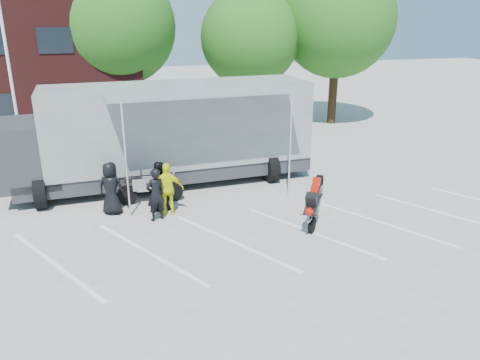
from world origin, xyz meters
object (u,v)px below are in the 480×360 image
tree_right (338,20)px  parked_motorcycle (151,202)px  spectator_leather_c (158,186)px  spectator_hivis (168,189)px  tree_mid (250,38)px  spectator_leather_b (156,195)px  flagpole (13,45)px  tree_left (118,27)px  spectator_leather_a (111,188)px  transporter_truck (169,183)px  stunt_bike_rider (316,224)px

tree_right → parked_motorcycle: (-11.75, -9.87, -5.88)m
tree_right → spectator_leather_c: size_ratio=5.45×
parked_motorcycle → spectator_hivis: 1.51m
tree_mid → parked_motorcycle: 13.32m
tree_right → spectator_leather_b: tree_right is taller
tree_right → parked_motorcycle: tree_right is taller
flagpole → spectator_leather_b: bearing=-56.6°
tree_left → spectator_hivis: (0.72, -12.52, -4.70)m
parked_motorcycle → flagpole: bearing=42.9°
tree_left → tree_right: 12.10m
flagpole → spectator_leather_a: size_ratio=4.58×
tree_mid → parked_motorcycle: bearing=-123.1°
tree_mid → spectator_leather_a: size_ratio=4.40×
tree_right → spectator_leather_b: size_ratio=5.33×
spectator_hivis → flagpole: bearing=-43.2°
tree_mid → spectator_leather_c: bearing=-120.5°
flagpole → transporter_truck: flagpole is taller
tree_right → tree_left: bearing=172.9°
tree_mid → spectator_leather_c: 13.48m
tree_right → spectator_leather_b: 17.08m
tree_mid → spectator_leather_a: bearing=-126.2°
parked_motorcycle → spectator_leather_a: size_ratio=1.31×
spectator_leather_b → tree_left: bearing=-109.8°
tree_left → tree_mid: 7.10m
stunt_bike_rider → spectator_leather_c: (-4.52, 2.54, 0.84)m
spectator_leather_c → spectator_hivis: 0.52m
flagpole → tree_mid: (11.24, 5.00, -0.11)m
parked_motorcycle → spectator_leather_b: bearing=-175.5°
flagpole → transporter_truck: (5.39, -3.49, -5.05)m
tree_right → transporter_truck: 14.70m
spectator_leather_b → spectator_leather_a: bearing=-55.9°
tree_left → spectator_leather_a: 12.89m
spectator_hivis → spectator_leather_a: bearing=-8.2°
tree_mid → spectator_leather_b: size_ratio=4.49×
spectator_leather_b → spectator_leather_c: size_ratio=1.02×
tree_left → tree_mid: tree_left is taller
tree_right → transporter_truck: tree_right is taller
spectator_leather_a → spectator_leather_c: size_ratio=1.04×
flagpole → parked_motorcycle: flagpole is taller
spectator_leather_b → spectator_hivis: spectator_hivis is taller
tree_left → parked_motorcycle: bearing=-88.7°
tree_left → parked_motorcycle: tree_left is taller
transporter_truck → spectator_leather_a: transporter_truck is taller
transporter_truck → parked_motorcycle: transporter_truck is taller
flagpole → tree_mid: 12.31m
spectator_leather_b → tree_mid: bearing=-140.6°
stunt_bike_rider → tree_right: bearing=99.6°
tree_mid → spectator_leather_a: tree_mid is taller
flagpole → spectator_leather_a: flagpole is taller
tree_left → spectator_leather_c: tree_left is taller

